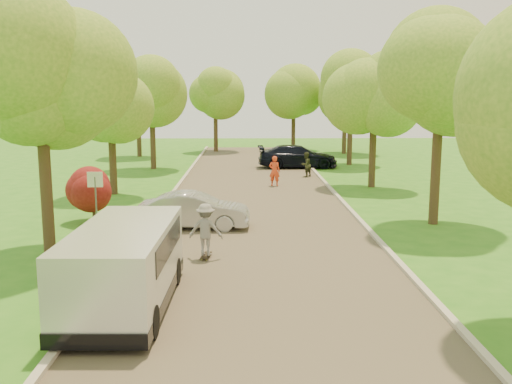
{
  "coord_description": "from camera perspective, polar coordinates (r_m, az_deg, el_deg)",
  "views": [
    {
      "loc": [
        -0.42,
        -16.27,
        4.85
      ],
      "look_at": [
        -0.02,
        4.76,
        1.3
      ],
      "focal_mm": 40.0,
      "sensor_mm": 36.0,
      "label": 1
    }
  ],
  "objects": [
    {
      "name": "tree_l_midb",
      "position": [
        28.99,
        -14.0,
        8.78
      ],
      "size": [
        4.3,
        4.2,
        6.62
      ],
      "color": "#382619",
      "rests_on": "ground"
    },
    {
      "name": "ground",
      "position": [
        16.98,
        0.37,
        -7.02
      ],
      "size": [
        100.0,
        100.0,
        0.0
      ],
      "primitive_type": "plane",
      "color": "#2E751C",
      "rests_on": "ground"
    },
    {
      "name": "tree_r_far",
      "position": [
        41.0,
        9.84,
        10.82
      ],
      "size": [
        5.33,
        5.2,
        8.34
      ],
      "color": "#382619",
      "rests_on": "ground"
    },
    {
      "name": "skateboarder",
      "position": [
        17.2,
        -5.06,
        -3.76
      ],
      "size": [
        1.09,
        0.72,
        1.58
      ],
      "primitive_type": "imported",
      "rotation": [
        0.0,
        0.0,
        3.01
      ],
      "color": "gray",
      "rests_on": "longboard"
    },
    {
      "name": "tree_bg_d",
      "position": [
        52.48,
        4.04,
        10.07
      ],
      "size": [
        5.12,
        5.0,
        7.72
      ],
      "color": "#382619",
      "rests_on": "ground"
    },
    {
      "name": "tree_l_mida",
      "position": [
        18.25,
        -20.2,
        10.01
      ],
      "size": [
        4.71,
        4.6,
        7.39
      ],
      "color": "#382619",
      "rests_on": "ground"
    },
    {
      "name": "dark_sedan",
      "position": [
        38.96,
        4.18,
        3.56
      ],
      "size": [
        5.44,
        2.35,
        1.56
      ],
      "primitive_type": "imported",
      "rotation": [
        0.0,
        0.0,
        1.6
      ],
      "color": "black",
      "rests_on": "ground"
    },
    {
      "name": "tree_l_far",
      "position": [
        38.74,
        -10.12,
        10.35
      ],
      "size": [
        4.92,
        4.8,
        7.79
      ],
      "color": "#382619",
      "rests_on": "ground"
    },
    {
      "name": "tree_r_mida",
      "position": [
        22.55,
        18.52,
        10.84
      ],
      "size": [
        5.13,
        5.0,
        7.95
      ],
      "color": "#382619",
      "rests_on": "ground"
    },
    {
      "name": "tree_bg_b",
      "position": [
        49.04,
        9.2,
        10.27
      ],
      "size": [
        5.12,
        5.0,
        7.95
      ],
      "color": "#382619",
      "rests_on": "ground"
    },
    {
      "name": "street_sign",
      "position": [
        21.23,
        -15.76,
        0.31
      ],
      "size": [
        0.55,
        0.06,
        2.17
      ],
      "color": "#59595E",
      "rests_on": "ground"
    },
    {
      "name": "person_striped",
      "position": [
        30.96,
        1.86,
        2.11
      ],
      "size": [
        0.68,
        0.54,
        1.65
      ],
      "primitive_type": "imported",
      "rotation": [
        0.0,
        0.0,
        2.88
      ],
      "color": "red",
      "rests_on": "ground"
    },
    {
      "name": "red_shrub",
      "position": [
        22.86,
        -15.98,
        -0.24
      ],
      "size": [
        1.7,
        1.7,
        1.95
      ],
      "color": "#382619",
      "rests_on": "ground"
    },
    {
      "name": "tree_bg_c",
      "position": [
        50.33,
        -3.85,
        9.76
      ],
      "size": [
        4.92,
        4.8,
        7.33
      ],
      "color": "#382619",
      "rests_on": "ground"
    },
    {
      "name": "curb_right",
      "position": [
        25.14,
        9.17,
        -1.53
      ],
      "size": [
        0.18,
        60.0,
        0.12
      ],
      "primitive_type": "cube",
      "color": "#B2AD9E",
      "rests_on": "ground"
    },
    {
      "name": "tree_bg_a",
      "position": [
        47.02,
        -11.51,
        9.96
      ],
      "size": [
        5.12,
        5.0,
        7.72
      ],
      "color": "#382619",
      "rests_on": "ground"
    },
    {
      "name": "person_olive",
      "position": [
        34.63,
        5.02,
        2.76
      ],
      "size": [
        0.93,
        0.92,
        1.51
      ],
      "primitive_type": "imported",
      "rotation": [
        0.0,
        0.0,
        3.89
      ],
      "color": "#2D311D",
      "rests_on": "ground"
    },
    {
      "name": "road",
      "position": [
        24.75,
        -0.1,
        -1.71
      ],
      "size": [
        8.0,
        60.0,
        0.01
      ],
      "primitive_type": "cube",
      "color": "#4C4438",
      "rests_on": "ground"
    },
    {
      "name": "curb_left",
      "position": [
        25.0,
        -9.42,
        -1.6
      ],
      "size": [
        0.18,
        60.0,
        0.12
      ],
      "primitive_type": "cube",
      "color": "#B2AD9E",
      "rests_on": "ground"
    },
    {
      "name": "silver_sedan",
      "position": [
        21.2,
        -6.16,
        -1.85
      ],
      "size": [
        4.12,
        1.59,
        1.34
      ],
      "primitive_type": "imported",
      "rotation": [
        0.0,
        0.0,
        1.53
      ],
      "color": "#A2A2A6",
      "rests_on": "ground"
    },
    {
      "name": "longboard",
      "position": [
        17.41,
        -5.02,
        -6.34
      ],
      "size": [
        0.33,
        0.83,
        0.09
      ],
      "rotation": [
        0.0,
        0.0,
        3.01
      ],
      "color": "black",
      "rests_on": "ground"
    },
    {
      "name": "minivan",
      "position": [
        13.53,
        -13.0,
        -7.16
      ],
      "size": [
        2.12,
        5.2,
        1.92
      ],
      "rotation": [
        0.0,
        0.0,
        -0.02
      ],
      "color": "silver",
      "rests_on": "ground"
    },
    {
      "name": "tree_r_midb",
      "position": [
        31.07,
        12.12,
        9.43
      ],
      "size": [
        4.51,
        4.4,
        7.01
      ],
      "color": "#382619",
      "rests_on": "ground"
    }
  ]
}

